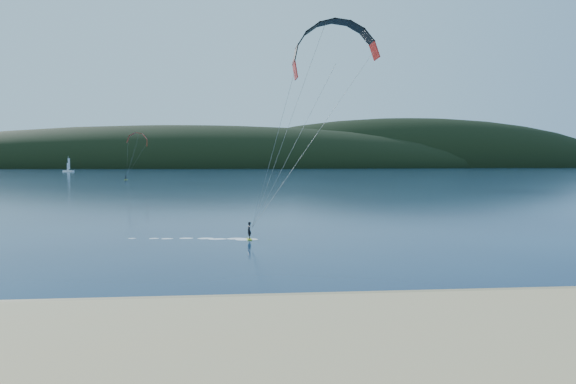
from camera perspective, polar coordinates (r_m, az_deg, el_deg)
The scene contains 6 objects.
ground at distance 23.11m, azimuth -5.12°, elevation -13.85°, with size 1800.00×1800.00×0.00m, color #061532.
wet_sand at distance 27.43m, azimuth -5.25°, elevation -11.02°, with size 220.00×2.50×0.10m.
headland at distance 767.43m, azimuth -5.82°, elevation 2.48°, with size 1200.00×310.00×140.00m.
kitesurfer_near at distance 46.17m, azimuth 4.23°, elevation 12.07°, with size 21.34×6.69×17.33m.
kitesurfer_far at distance 224.12m, azimuth -15.11°, elevation 4.81°, with size 10.04×5.53×16.96m.
sailboat at distance 438.25m, azimuth -21.45°, elevation 2.03°, with size 8.35×5.18×11.62m.
Camera 1 is at (-0.27, -22.12, 6.69)m, focal length 34.93 mm.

